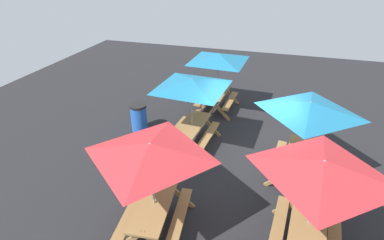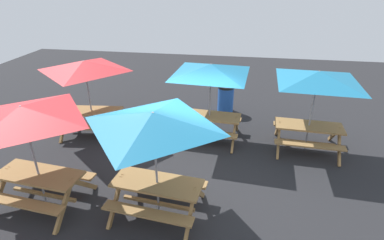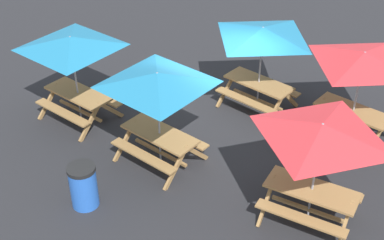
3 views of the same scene
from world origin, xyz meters
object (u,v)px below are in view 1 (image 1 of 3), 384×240
picnic_table_4 (321,174)px  trash_bin_blue (139,117)px  picnic_table_0 (218,62)px  picnic_table_3 (151,157)px  picnic_table_1 (309,113)px  picnic_table_2 (192,88)px

picnic_table_4 → trash_bin_blue: picnic_table_4 is taller
picnic_table_0 → picnic_table_3: same height
picnic_table_3 → picnic_table_0: bearing=-6.1°
picnic_table_0 → trash_bin_blue: (-2.41, 2.27, -1.49)m
picnic_table_1 → picnic_table_2: same height
picnic_table_4 → trash_bin_blue: size_ratio=2.38×
picnic_table_1 → picnic_table_3: bearing=139.6°
picnic_table_2 → trash_bin_blue: picnic_table_2 is taller
picnic_table_1 → trash_bin_blue: bearing=85.1°
picnic_table_1 → trash_bin_blue: (1.05, 5.37, -1.49)m
picnic_table_2 → picnic_table_1: bearing=-97.4°
picnic_table_0 → trash_bin_blue: bearing=139.9°
picnic_table_3 → trash_bin_blue: size_ratio=2.38×
picnic_table_0 → picnic_table_4: size_ratio=1.21×
picnic_table_1 → picnic_table_2: 3.37m
trash_bin_blue → picnic_table_1: bearing=-101.0°
picnic_table_2 → picnic_table_4: same height
picnic_table_0 → picnic_table_2: (-2.77, 0.20, 0.00)m
picnic_table_3 → picnic_table_4: same height
picnic_table_0 → picnic_table_1: 4.65m
picnic_table_1 → picnic_table_3: same height
picnic_table_2 → trash_bin_blue: (0.36, 2.07, -1.49)m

